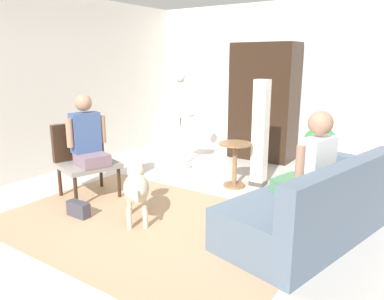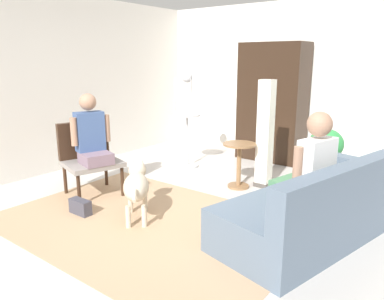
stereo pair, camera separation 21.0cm
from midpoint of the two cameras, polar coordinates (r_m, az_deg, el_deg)
The scene contains 15 objects.
ground_plane at distance 4.18m, azimuth -3.96°, elevation -10.70°, with size 8.06×8.06×0.00m, color beige.
back_wall at distance 6.83m, azimuth 14.07°, elevation 10.16°, with size 5.96×0.12×2.69m, color silver.
left_wall at distance 6.08m, azimuth -23.41°, elevation 9.04°, with size 0.12×7.32×2.69m, color silver.
area_rug at distance 4.12m, azimuth -8.07°, elevation -11.09°, with size 3.19×2.23×0.01m, color tan.
couch at distance 3.87m, azimuth 16.71°, elevation -8.54°, with size 1.33×2.08×0.82m.
armchair at distance 5.01m, azimuth -17.40°, elevation -0.61°, with size 0.79×0.82×0.93m.
person_on_couch at distance 3.72m, azimuth 16.23°, elevation -1.95°, with size 0.56×0.55×0.85m.
person_on_armchair at distance 4.81m, azimuth -16.94°, elevation 2.10°, with size 0.51×0.50×0.86m.
round_end_table at distance 5.12m, azimuth 5.43°, elevation -1.53°, with size 0.45×0.45×0.62m.
dog at distance 4.14m, azimuth -9.96°, elevation -5.46°, with size 0.66×0.70×0.60m.
bird_cage_stand at distance 5.97m, azimuth -2.77°, elevation 4.92°, with size 0.42×0.42×1.53m.
potted_plant at distance 5.13m, azimuth 17.80°, elevation -0.19°, with size 0.44×0.44×0.86m.
column_lamp at distance 5.15m, azimuth 9.23°, elevation 2.38°, with size 0.20×0.20×1.46m.
armoire_cabinet at distance 6.60m, azimuth 10.00°, elevation 7.21°, with size 1.09×0.56×1.99m, color black.
handbag at distance 4.45m, azimuth -18.25°, elevation -8.60°, with size 0.28×0.11×0.17m, color #3F3F4C.
Camera 1 is at (2.28, -3.04, 1.73)m, focal length 34.95 mm.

